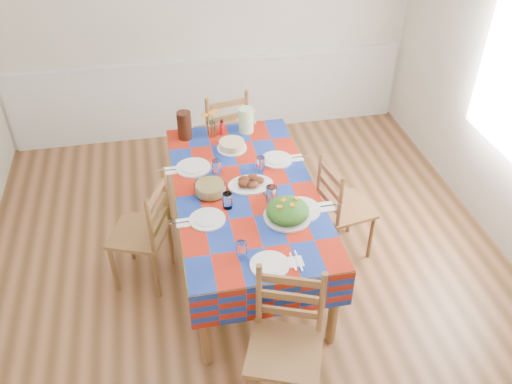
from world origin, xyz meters
TOP-DOWN VIEW (x-y plane):
  - room at (0.00, 0.00)m, footprint 4.58×5.08m
  - wainscot at (0.00, 2.48)m, footprint 4.41×0.06m
  - dining_table at (-0.01, 0.23)m, footprint 1.10×2.04m
  - setting_near_head at (-0.05, -0.58)m, footprint 0.43×0.29m
  - setting_left_near at (-0.29, -0.04)m, footprint 0.48×0.29m
  - setting_left_far at (-0.32, 0.55)m, footprint 0.52×0.31m
  - setting_right_near at (0.28, -0.06)m, footprint 0.57×0.33m
  - setting_right_far at (0.27, 0.53)m, footprint 0.49×0.29m
  - meat_platter at (0.04, 0.27)m, footprint 0.36×0.26m
  - salad_platter at (0.23, -0.17)m, footprint 0.35×0.35m
  - pasta_bowl at (-0.28, 0.23)m, footprint 0.24×0.24m
  - cake at (-0.01, 0.83)m, footprint 0.26×0.26m
  - serving_utensils at (0.16, 0.15)m, footprint 0.16×0.36m
  - flower_vase at (-0.16, 1.08)m, footprint 0.16×0.13m
  - hot_sauce at (-0.06, 1.08)m, footprint 0.04×0.04m
  - green_pitcher at (0.16, 1.09)m, footprint 0.13×0.13m
  - tea_pitcher at (-0.39, 1.09)m, footprint 0.13×0.13m
  - name_card at (-0.03, -0.72)m, footprint 0.09×0.03m
  - chair_near at (0.01, -1.06)m, footprint 0.58×0.57m
  - chair_far at (0.00, 1.52)m, footprint 0.54×0.52m
  - chair_left at (-0.82, 0.21)m, footprint 0.55×0.56m
  - chair_right at (0.81, 0.22)m, footprint 0.47×0.48m

SIDE VIEW (x-z plane):
  - chair_right at x=0.81m, z-range -0.01..0.94m
  - wainscot at x=0.00m, z-range 0.03..0.95m
  - chair_left at x=-0.82m, z-range -0.01..0.99m
  - chair_far at x=0.00m, z-range -0.01..1.03m
  - chair_near at x=0.01m, z-range -0.01..1.03m
  - dining_table at x=-0.01m, z-range 0.31..1.10m
  - serving_utensils at x=0.16m, z-range 0.79..0.80m
  - name_card at x=-0.03m, z-range 0.79..0.81m
  - meat_platter at x=0.04m, z-range 0.79..0.86m
  - setting_right_far at x=0.27m, z-range 0.76..0.89m
  - setting_near_head at x=-0.05m, z-range 0.76..0.89m
  - setting_left_near at x=-0.29m, z-range 0.76..0.89m
  - setting_left_far at x=-0.32m, z-range 0.76..0.89m
  - setting_right_near at x=0.28m, z-range 0.75..0.90m
  - cake at x=-0.01m, z-range 0.79..0.86m
  - pasta_bowl at x=-0.28m, z-range 0.79..0.88m
  - salad_platter at x=0.23m, z-range 0.78..0.92m
  - hot_sauce at x=-0.06m, z-range 0.79..0.94m
  - flower_vase at x=-0.16m, z-range 0.77..1.03m
  - green_pitcher at x=0.16m, z-range 0.79..1.03m
  - tea_pitcher at x=-0.39m, z-range 0.79..1.05m
  - room at x=0.00m, z-range -0.04..2.74m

